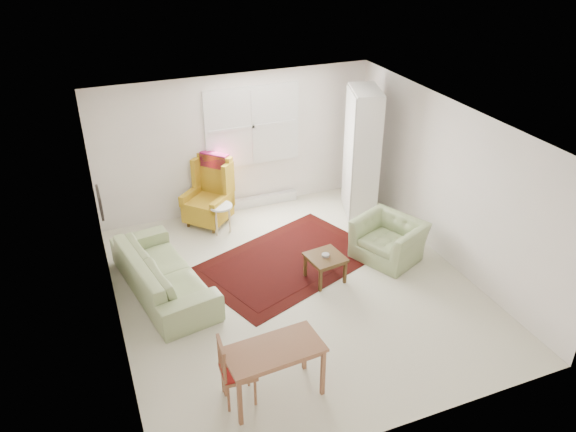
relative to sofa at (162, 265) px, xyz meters
name	(u,v)px	position (x,y,z in m)	size (l,w,h in m)	color
room	(292,206)	(1.82, -0.43, 0.81)	(5.04, 5.54, 2.51)	beige
rug	(287,261)	(1.94, 0.04, -0.43)	(2.75, 1.77, 0.03)	black
sofa	(162,265)	(0.00, 0.00, 0.00)	(2.22, 0.87, 0.89)	#92A46D
armchair	(389,236)	(3.47, -0.42, -0.06)	(0.99, 0.86, 0.77)	#92A46D
wingback_chair	(207,192)	(1.10, 1.71, 0.16)	(0.70, 0.74, 1.22)	#B98E1C
coffee_table	(325,268)	(2.28, -0.61, -0.24)	(0.51, 0.51, 0.42)	#493116
stool	(222,219)	(1.24, 1.32, -0.19)	(0.39, 0.39, 0.52)	white
cabinet	(362,154)	(3.77, 1.11, 0.70)	(0.48, 0.92, 2.29)	white
desk	(274,372)	(0.78, -2.46, -0.10)	(1.09, 0.55, 0.69)	#8F5B3A
desk_chair	(238,370)	(0.39, -2.36, -0.02)	(0.37, 0.37, 0.86)	#8F5B3A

